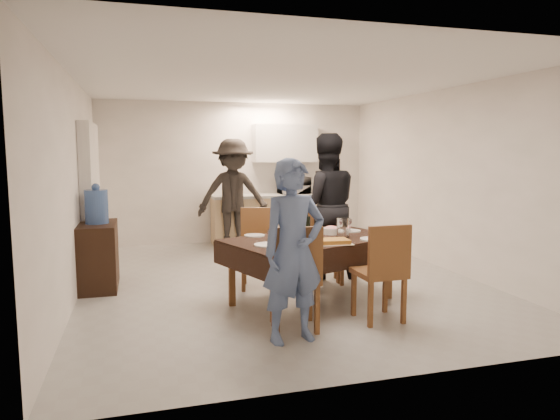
{
  "coord_description": "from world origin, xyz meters",
  "views": [
    {
      "loc": [
        -1.76,
        -6.24,
        1.73
      ],
      "look_at": [
        -0.08,
        -0.3,
        0.98
      ],
      "focal_mm": 32.0,
      "sensor_mm": 36.0,
      "label": 1
    }
  ],
  "objects_px": {
    "dining_table": "(312,241)",
    "person_kitchen": "(233,195)",
    "water_jug": "(96,207)",
    "person_near": "(294,251)",
    "microwave": "(294,185)",
    "wine_bottle": "(307,223)",
    "person_far": "(325,206)",
    "console": "(99,256)",
    "savoury_tart": "(333,241)",
    "water_pitcher": "(343,228)"
  },
  "relations": [
    {
      "from": "person_far",
      "to": "dining_table",
      "type": "bearing_deg",
      "value": 71.1
    },
    {
      "from": "console",
      "to": "wine_bottle",
      "type": "relative_size",
      "value": 2.65
    },
    {
      "from": "water_jug",
      "to": "person_kitchen",
      "type": "height_order",
      "value": "person_kitchen"
    },
    {
      "from": "savoury_tart",
      "to": "person_near",
      "type": "bearing_deg",
      "value": -134.13
    },
    {
      "from": "dining_table",
      "to": "person_kitchen",
      "type": "height_order",
      "value": "person_kitchen"
    },
    {
      "from": "dining_table",
      "to": "microwave",
      "type": "distance_m",
      "value": 3.82
    },
    {
      "from": "wine_bottle",
      "to": "person_kitchen",
      "type": "height_order",
      "value": "person_kitchen"
    },
    {
      "from": "water_jug",
      "to": "person_near",
      "type": "bearing_deg",
      "value": -51.95
    },
    {
      "from": "microwave",
      "to": "console",
      "type": "bearing_deg",
      "value": 35.89
    },
    {
      "from": "microwave",
      "to": "person_kitchen",
      "type": "bearing_deg",
      "value": 19.98
    },
    {
      "from": "water_jug",
      "to": "microwave",
      "type": "bearing_deg",
      "value": 35.89
    },
    {
      "from": "water_pitcher",
      "to": "dining_table",
      "type": "bearing_deg",
      "value": 171.87
    },
    {
      "from": "wine_bottle",
      "to": "microwave",
      "type": "relative_size",
      "value": 0.59
    },
    {
      "from": "savoury_tart",
      "to": "microwave",
      "type": "height_order",
      "value": "microwave"
    },
    {
      "from": "microwave",
      "to": "person_near",
      "type": "relative_size",
      "value": 0.34
    },
    {
      "from": "person_near",
      "to": "dining_table",
      "type": "bearing_deg",
      "value": 53.26
    },
    {
      "from": "wine_bottle",
      "to": "person_kitchen",
      "type": "xyz_separation_m",
      "value": [
        -0.25,
        3.19,
        0.05
      ]
    },
    {
      "from": "console",
      "to": "person_far",
      "type": "xyz_separation_m",
      "value": [
        2.93,
        -0.24,
        0.56
      ]
    },
    {
      "from": "water_jug",
      "to": "person_near",
      "type": "relative_size",
      "value": 0.25
    },
    {
      "from": "wine_bottle",
      "to": "savoury_tart",
      "type": "distance_m",
      "value": 0.48
    },
    {
      "from": "person_far",
      "to": "wine_bottle",
      "type": "bearing_deg",
      "value": 67.78
    },
    {
      "from": "microwave",
      "to": "person_near",
      "type": "distance_m",
      "value": 4.97
    },
    {
      "from": "dining_table",
      "to": "wine_bottle",
      "type": "height_order",
      "value": "wine_bottle"
    },
    {
      "from": "wine_bottle",
      "to": "savoury_tart",
      "type": "relative_size",
      "value": 0.88
    },
    {
      "from": "person_near",
      "to": "console",
      "type": "bearing_deg",
      "value": 118.96
    },
    {
      "from": "water_jug",
      "to": "person_far",
      "type": "xyz_separation_m",
      "value": [
        2.93,
        -0.24,
        -0.06
      ]
    },
    {
      "from": "person_near",
      "to": "person_far",
      "type": "bearing_deg",
      "value": 53.26
    },
    {
      "from": "water_jug",
      "to": "water_pitcher",
      "type": "bearing_deg",
      "value": -26.11
    },
    {
      "from": "microwave",
      "to": "person_far",
      "type": "distance_m",
      "value": 2.67
    },
    {
      "from": "dining_table",
      "to": "wine_bottle",
      "type": "xyz_separation_m",
      "value": [
        -0.05,
        0.05,
        0.2
      ]
    },
    {
      "from": "savoury_tart",
      "to": "person_kitchen",
      "type": "relative_size",
      "value": 0.2
    },
    {
      "from": "dining_table",
      "to": "console",
      "type": "bearing_deg",
      "value": 131.49
    },
    {
      "from": "person_near",
      "to": "water_pitcher",
      "type": "bearing_deg",
      "value": 38.92
    },
    {
      "from": "microwave",
      "to": "person_far",
      "type": "xyz_separation_m",
      "value": [
        -0.39,
        -2.64,
        -0.09
      ]
    },
    {
      "from": "savoury_tart",
      "to": "person_kitchen",
      "type": "bearing_deg",
      "value": 96.3
    },
    {
      "from": "dining_table",
      "to": "person_far",
      "type": "relative_size",
      "value": 1.11
    },
    {
      "from": "wine_bottle",
      "to": "person_near",
      "type": "distance_m",
      "value": 1.21
    },
    {
      "from": "savoury_tart",
      "to": "person_kitchen",
      "type": "distance_m",
      "value": 3.65
    },
    {
      "from": "water_jug",
      "to": "person_near",
      "type": "xyz_separation_m",
      "value": [
        1.83,
        -2.34,
        -0.2
      ]
    },
    {
      "from": "wine_bottle",
      "to": "savoury_tart",
      "type": "height_order",
      "value": "wine_bottle"
    },
    {
      "from": "dining_table",
      "to": "person_near",
      "type": "bearing_deg",
      "value": -137.74
    },
    {
      "from": "person_near",
      "to": "person_kitchen",
      "type": "relative_size",
      "value": 0.86
    },
    {
      "from": "person_kitchen",
      "to": "wine_bottle",
      "type": "bearing_deg",
      "value": -85.52
    },
    {
      "from": "water_jug",
      "to": "microwave",
      "type": "xyz_separation_m",
      "value": [
        3.32,
        2.4,
        0.04
      ]
    },
    {
      "from": "dining_table",
      "to": "person_near",
      "type": "height_order",
      "value": "person_near"
    },
    {
      "from": "water_pitcher",
      "to": "person_near",
      "type": "xyz_separation_m",
      "value": [
        -0.9,
        -1.0,
        -0.02
      ]
    },
    {
      "from": "water_jug",
      "to": "person_far",
      "type": "relative_size",
      "value": 0.21
    },
    {
      "from": "water_jug",
      "to": "microwave",
      "type": "height_order",
      "value": "water_jug"
    },
    {
      "from": "dining_table",
      "to": "water_jug",
      "type": "distance_m",
      "value": 2.73
    },
    {
      "from": "console",
      "to": "water_jug",
      "type": "bearing_deg",
      "value": 0.0
    }
  ]
}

